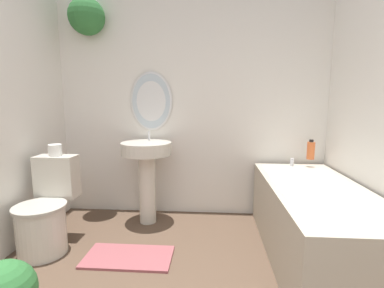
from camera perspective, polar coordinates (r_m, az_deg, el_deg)
wall_back at (r=2.99m, az=-2.29°, el=9.95°), size 2.92×0.36×2.40m
toilet at (r=2.66m, az=-27.71°, el=-12.45°), size 0.40×0.56×0.76m
pedestal_sink at (r=2.81m, az=-9.27°, el=-4.21°), size 0.50×0.50×0.93m
bathtub at (r=2.43m, az=24.00°, el=-14.33°), size 0.71×1.61×0.66m
shampoo_bottle at (r=2.98m, az=23.19°, el=-1.18°), size 0.07×0.07×0.20m
bath_mat at (r=2.42m, az=-12.88°, el=-21.65°), size 0.68×0.36×0.02m
toilet_paper_roll at (r=2.69m, az=-26.27°, el=-1.13°), size 0.11×0.11×0.10m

